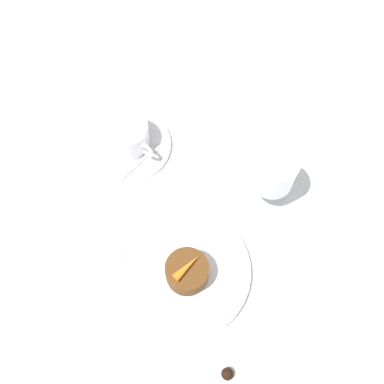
{
  "coord_description": "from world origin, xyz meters",
  "views": [
    {
      "loc": [
        0.18,
        -0.19,
        0.75
      ],
      "look_at": [
        -0.04,
        0.06,
        0.04
      ],
      "focal_mm": 42.0,
      "sensor_mm": 36.0,
      "label": 1
    }
  ],
  "objects_px": {
    "coffee_cup": "(126,135)",
    "fork": "(260,344)",
    "dinner_plate": "(182,270)",
    "wine_glass": "(274,173)",
    "dessert_cake": "(187,272)"
  },
  "relations": [
    {
      "from": "dinner_plate",
      "to": "coffee_cup",
      "type": "height_order",
      "value": "coffee_cup"
    },
    {
      "from": "coffee_cup",
      "to": "dessert_cake",
      "type": "relative_size",
      "value": 1.59
    },
    {
      "from": "dessert_cake",
      "to": "coffee_cup",
      "type": "bearing_deg",
      "value": 154.56
    },
    {
      "from": "coffee_cup",
      "to": "dessert_cake",
      "type": "xyz_separation_m",
      "value": [
        0.25,
        -0.12,
        -0.0
      ]
    },
    {
      "from": "wine_glass",
      "to": "fork",
      "type": "height_order",
      "value": "wine_glass"
    },
    {
      "from": "wine_glass",
      "to": "dessert_cake",
      "type": "xyz_separation_m",
      "value": [
        -0.01,
        -0.21,
        -0.05
      ]
    },
    {
      "from": "coffee_cup",
      "to": "dessert_cake",
      "type": "bearing_deg",
      "value": -25.44
    },
    {
      "from": "dinner_plate",
      "to": "fork",
      "type": "height_order",
      "value": "dinner_plate"
    },
    {
      "from": "coffee_cup",
      "to": "fork",
      "type": "distance_m",
      "value": 0.43
    },
    {
      "from": "coffee_cup",
      "to": "fork",
      "type": "relative_size",
      "value": 0.62
    },
    {
      "from": "fork",
      "to": "dessert_cake",
      "type": "xyz_separation_m",
      "value": [
        -0.16,
        0.01,
        0.03
      ]
    },
    {
      "from": "wine_glass",
      "to": "dessert_cake",
      "type": "relative_size",
      "value": 1.76
    },
    {
      "from": "dinner_plate",
      "to": "coffee_cup",
      "type": "distance_m",
      "value": 0.27
    },
    {
      "from": "dinner_plate",
      "to": "wine_glass",
      "type": "xyz_separation_m",
      "value": [
        0.02,
        0.21,
        0.07
      ]
    },
    {
      "from": "dinner_plate",
      "to": "fork",
      "type": "relative_size",
      "value": 1.28
    }
  ]
}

